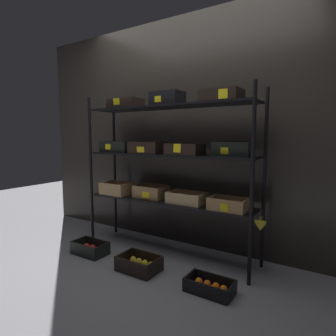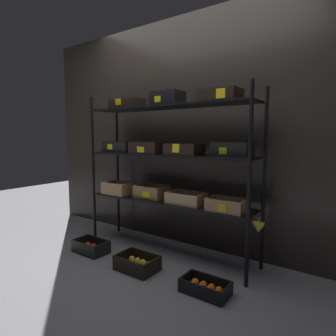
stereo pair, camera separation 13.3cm
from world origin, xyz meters
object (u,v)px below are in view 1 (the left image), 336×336
at_px(display_rack, 167,155).
at_px(crate_ground_apple_red, 90,249).
at_px(crate_ground_lemon, 139,265).
at_px(crate_ground_tangerine, 210,287).

height_order(display_rack, crate_ground_apple_red, display_rack).
bearing_deg(crate_ground_apple_red, display_rack, 34.90).
xyz_separation_m(crate_ground_apple_red, crate_ground_lemon, (0.65, -0.02, 0.00)).
distance_m(display_rack, crate_ground_apple_red, 1.24).
xyz_separation_m(crate_ground_apple_red, crate_ground_tangerine, (1.34, -0.01, -0.01)).
height_order(crate_ground_apple_red, crate_ground_tangerine, crate_ground_apple_red).
relative_size(display_rack, crate_ground_lemon, 5.22).
height_order(crate_ground_apple_red, crate_ground_lemon, crate_ground_lemon).
relative_size(display_rack, crate_ground_tangerine, 5.17).
xyz_separation_m(display_rack, crate_ground_tangerine, (0.69, -0.46, -0.97)).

